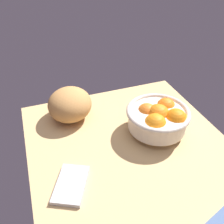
% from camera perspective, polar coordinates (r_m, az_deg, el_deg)
% --- Properties ---
extents(ground_plane, '(0.81, 0.61, 0.03)m').
position_cam_1_polar(ground_plane, '(0.73, 6.86, -12.98)').
color(ground_plane, tan).
extents(fruit_bowl, '(0.20, 0.20, 0.10)m').
position_cam_1_polar(fruit_bowl, '(0.79, 10.77, -1.25)').
color(fruit_bowl, silver).
rests_on(fruit_bowl, ground).
extents(bread_loaf, '(0.20, 0.20, 0.11)m').
position_cam_1_polar(bread_loaf, '(0.86, -9.76, 1.79)').
color(bread_loaf, tan).
rests_on(bread_loaf, ground).
extents(napkin_spare, '(0.14, 0.12, 0.01)m').
position_cam_1_polar(napkin_spare, '(0.67, -9.49, -16.29)').
color(napkin_spare, '#BCBBC0').
rests_on(napkin_spare, ground).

